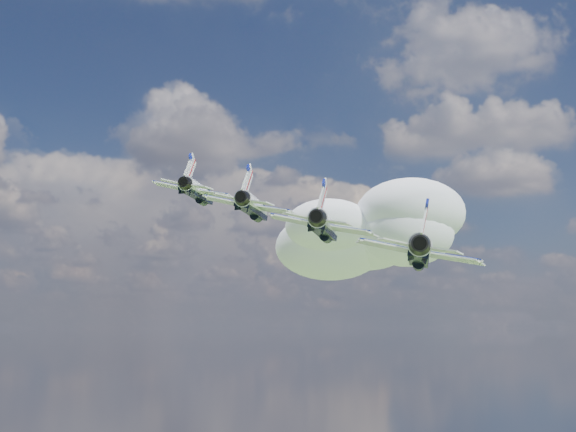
# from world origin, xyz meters

# --- Properties ---
(cloud_far) EXTENTS (58.45, 45.92, 22.96)m
(cloud_far) POSITION_xyz_m (19.28, 196.92, 165.94)
(cloud_far) COLOR white
(jet_0) EXTENTS (10.78, 14.26, 5.75)m
(jet_0) POSITION_xyz_m (2.58, 21.20, 149.52)
(jet_0) COLOR white
(jet_1) EXTENTS (10.78, 14.26, 5.75)m
(jet_1) POSITION_xyz_m (10.28, 11.90, 146.24)
(jet_1) COLOR white
(jet_2) EXTENTS (10.78, 14.26, 5.75)m
(jet_2) POSITION_xyz_m (17.97, 2.59, 142.95)
(jet_2) COLOR white
(jet_3) EXTENTS (10.78, 14.26, 5.75)m
(jet_3) POSITION_xyz_m (25.66, -6.72, 139.67)
(jet_3) COLOR silver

